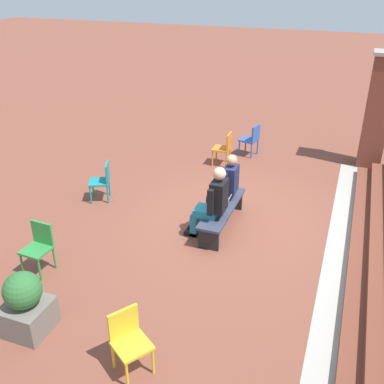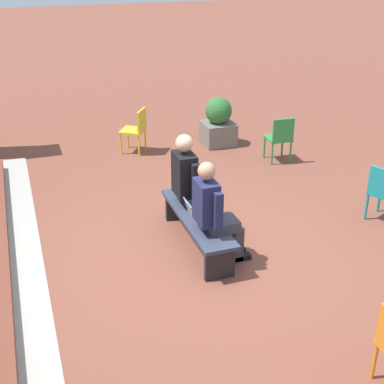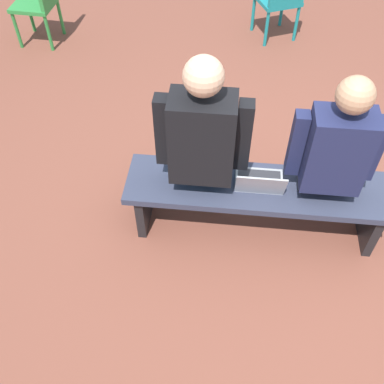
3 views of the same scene
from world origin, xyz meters
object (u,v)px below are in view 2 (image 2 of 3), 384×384
at_px(laptop, 196,212).
at_px(plastic_chair_far_right, 136,128).
at_px(person_student, 214,210).
at_px(plastic_chair_far_left, 280,136).
at_px(person_adult, 193,182).
at_px(planter, 218,123).
at_px(bench, 197,222).

bearing_deg(laptop, plastic_chair_far_right, -1.54).
xyz_separation_m(person_student, plastic_chair_far_left, (2.74, -2.34, -0.24)).
bearing_deg(laptop, person_adult, -12.29).
bearing_deg(plastic_chair_far_right, laptop, 178.46).
height_order(laptop, plastic_chair_far_right, plastic_chair_far_right).
bearing_deg(planter, bench, 154.37).
height_order(person_adult, plastic_chair_far_left, person_adult).
distance_m(person_student, person_adult, 0.81).
bearing_deg(laptop, person_student, -169.20).
xyz_separation_m(laptop, planter, (3.54, -1.71, -0.06)).
bearing_deg(plastic_chair_far_right, person_student, 179.75).
bearing_deg(person_student, bench, 9.25).
distance_m(laptop, plastic_chair_far_left, 3.35).
bearing_deg(person_adult, planter, -27.29).
height_order(bench, plastic_chair_far_left, plastic_chair_far_left).
distance_m(bench, plastic_chair_far_left, 3.34).
xyz_separation_m(person_adult, plastic_chair_far_left, (1.93, -2.33, -0.27)).
xyz_separation_m(bench, plastic_chair_far_right, (3.64, -0.09, 0.13)).
height_order(bench, laptop, laptop).
distance_m(person_adult, laptop, 0.47).
xyz_separation_m(person_adult, laptop, (-0.39, 0.08, -0.25)).
bearing_deg(laptop, bench, -99.34).
bearing_deg(person_student, person_adult, -0.30).
distance_m(bench, planter, 3.93).
bearing_deg(planter, plastic_chair_far_left, -150.08).
distance_m(person_student, plastic_chair_far_left, 3.61).
height_order(person_student, plastic_chair_far_right, person_student).
bearing_deg(plastic_chair_far_left, bench, 133.94).
xyz_separation_m(bench, laptop, (0.00, 0.01, 0.15)).
xyz_separation_m(person_student, planter, (3.96, -1.63, -0.28)).
bearing_deg(plastic_chair_far_right, plastic_chair_far_left, -119.62).
relative_size(laptop, plastic_chair_far_right, 0.38).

